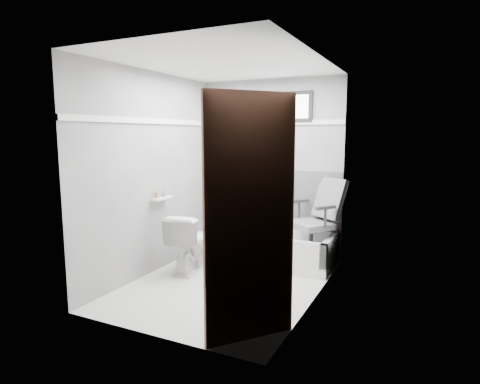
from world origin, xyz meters
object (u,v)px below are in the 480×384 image
Objects in this scene: office_chair at (311,218)px; soap_bottle_b at (164,193)px; soap_bottle_a at (157,194)px; door at (265,231)px; bathtub at (275,247)px; toilet at (190,242)px.

office_chair is 1.86m from soap_bottle_b.
soap_bottle_a reaches higher than soap_bottle_b.
door reaches higher than soap_bottle_a.
office_chair is 1.92m from soap_bottle_a.
office_chair is (0.46, 0.05, 0.42)m from bathtub.
office_chair is at bearing 6.24° from bathtub.
office_chair reaches higher than bathtub.
soap_bottle_a is 0.14m from soap_bottle_b.
toilet is at bearing 136.86° from door.
office_chair is at bearing 26.94° from soap_bottle_b.
office_chair is 10.05× the size of soap_bottle_a.
door is at bearing -33.96° from soap_bottle_a.
soap_bottle_a is at bearing 146.04° from door.
bathtub is 14.86× the size of soap_bottle_a.
bathtub is 0.62m from office_chair.
door is at bearing -71.25° from bathtub.
soap_bottle_a is (-1.63, -0.97, 0.34)m from office_chair.
door reaches higher than bathtub.
door is (0.75, -2.21, 0.79)m from bathtub.
office_chair is 1.41× the size of toilet.
soap_bottle_a is at bearing -90.00° from soap_bottle_b.
toilet is at bearing 32.85° from soap_bottle_a.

